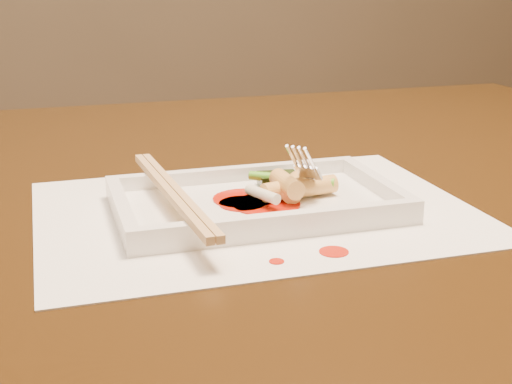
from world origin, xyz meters
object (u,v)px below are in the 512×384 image
object	(u,v)px
placemat	(256,211)
plate_base	(256,206)
table	(188,263)
fork	(321,116)
chopstick_a	(168,192)

from	to	relation	value
placemat	plate_base	size ratio (longest dim) A/B	1.54
table	placemat	bearing A→B (deg)	-72.75
placemat	fork	xyz separation A→B (m)	(0.07, 0.02, 0.08)
plate_base	fork	size ratio (longest dim) A/B	1.86
plate_base	chopstick_a	world-z (taller)	chopstick_a
table	fork	distance (m)	0.24
placemat	fork	size ratio (longest dim) A/B	2.86
table	fork	bearing A→B (deg)	-45.51
placemat	plate_base	bearing A→B (deg)	0.00
table	plate_base	distance (m)	0.17
table	plate_base	size ratio (longest dim) A/B	5.38
placemat	plate_base	xyz separation A→B (m)	(0.00, 0.00, 0.00)
chopstick_a	fork	world-z (taller)	fork
plate_base	chopstick_a	xyz separation A→B (m)	(-0.08, 0.00, 0.02)
plate_base	fork	bearing A→B (deg)	14.42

